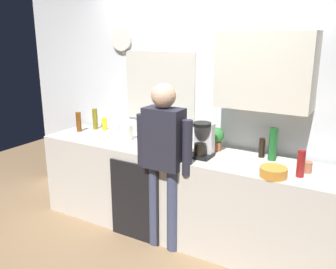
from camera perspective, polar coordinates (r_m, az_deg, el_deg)
The scene contains 17 objects.
ground_plane at distance 3.76m, azimuth -0.61°, elevation -16.92°, with size 8.00×8.00×0.00m, color #8C6D4C.
kitchen_counter at distance 3.78m, azimuth 1.75°, elevation -9.01°, with size 3.12×0.64×0.90m, color beige.
dishwasher_panel at distance 3.70m, azimuth -5.24°, elevation -10.41°, with size 0.56×0.02×0.81m, color black.
back_wall_assembly at distance 3.82m, azimuth 5.87°, elevation 5.43°, with size 4.72×0.42×2.60m.
coffee_maker at distance 3.42m, azimuth 5.45°, elevation -1.05°, with size 0.20×0.20×0.33m.
bottle_dark_sauce at distance 3.51m, azimuth 14.41°, elevation -2.02°, with size 0.06×0.06×0.18m, color black.
bottle_red_vinegar at distance 3.12m, azimuth 19.97°, elevation -4.30°, with size 0.06×0.06×0.22m, color maroon.
bottle_olive_oil at distance 4.46m, azimuth -11.28°, elevation 2.39°, with size 0.06×0.06×0.25m, color olive.
bottle_green_wine at distance 3.43m, azimuth 16.01°, elevation -1.47°, with size 0.07×0.07×0.30m, color #195923.
bottle_amber_beer at distance 4.40m, azimuth -13.72°, elevation 1.93°, with size 0.06×0.06×0.23m, color brown.
cup_terracotta_mug at distance 3.26m, azimuth 20.84°, elevation -4.76°, with size 0.08×0.08×0.09m, color #B26647.
cup_blue_mug at distance 3.61m, azimuth -0.15°, elevation -1.66°, with size 0.08×0.08×0.10m, color #3351B2.
mixing_bowl at distance 3.07m, azimuth 16.07°, elevation -5.64°, with size 0.22×0.22×0.08m, color orange.
potted_plant at distance 3.61m, azimuth 7.59°, elevation -0.46°, with size 0.15×0.15×0.23m.
dish_soap at distance 4.40m, azimuth -9.86°, elevation 1.66°, with size 0.06×0.06×0.18m.
storage_canister at distance 3.97m, azimuth -6.52°, elevation 0.36°, with size 0.14×0.14×0.17m, color silver.
person_at_sink at distance 3.35m, azimuth -0.65°, elevation -3.12°, with size 0.57×0.22×1.60m.
Camera 1 is at (1.64, -2.72, 2.02)m, focal length 39.17 mm.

